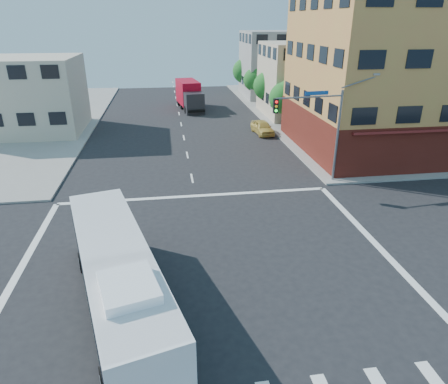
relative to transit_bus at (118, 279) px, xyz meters
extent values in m
plane|color=black|center=(4.11, 2.41, -1.76)|extent=(120.00, 120.00, 0.00)
cube|color=gray|center=(39.11, 37.41, -1.68)|extent=(50.00, 50.00, 0.15)
cube|color=#B88B42|center=(24.11, 20.91, 5.24)|extent=(18.00, 15.00, 14.00)
cube|color=#541A13|center=(24.11, 20.91, 0.24)|extent=(18.09, 15.08, 4.00)
cube|color=maroon|center=(24.11, 13.81, 1.84)|extent=(16.00, 1.60, 0.51)
cube|color=#C0AF93|center=(21.11, 36.41, 2.74)|extent=(12.00, 10.00, 9.00)
cube|color=gray|center=(21.11, 50.41, 3.24)|extent=(12.00, 10.00, 10.00)
cube|color=#BEB29D|center=(-12.89, 32.41, 2.24)|extent=(12.00, 10.00, 8.00)
cylinder|color=slate|center=(14.91, 13.21, 1.74)|extent=(0.18, 0.18, 7.00)
cylinder|color=slate|center=(12.41, 12.96, 4.84)|extent=(5.01, 0.62, 0.12)
cube|color=black|center=(9.91, 12.71, 4.34)|extent=(0.32, 0.30, 1.00)
sphere|color=#FF0C0C|center=(9.91, 12.54, 4.64)|extent=(0.20, 0.20, 0.20)
sphere|color=yellow|center=(9.91, 12.54, 4.34)|extent=(0.20, 0.20, 0.20)
sphere|color=#19FF33|center=(9.91, 12.54, 4.04)|extent=(0.20, 0.20, 0.20)
cube|color=#154892|center=(12.91, 13.01, 5.09)|extent=(1.80, 0.22, 0.28)
cube|color=gray|center=(17.41, 13.46, 6.24)|extent=(0.50, 0.22, 0.14)
cylinder|color=#331C12|center=(15.91, 30.41, -0.79)|extent=(0.28, 0.28, 1.92)
sphere|color=#1A5B1F|center=(15.91, 30.41, 1.61)|extent=(3.60, 3.60, 3.60)
sphere|color=#1A5B1F|center=(16.31, 30.11, 2.51)|extent=(2.52, 2.52, 2.52)
cylinder|color=#331C12|center=(15.91, 38.41, -0.76)|extent=(0.28, 0.28, 1.99)
sphere|color=#1A5B1F|center=(15.91, 38.41, 1.76)|extent=(3.80, 3.80, 3.80)
sphere|color=#1A5B1F|center=(16.31, 38.11, 2.71)|extent=(2.66, 2.66, 2.66)
cylinder|color=#331C12|center=(15.91, 46.41, -0.81)|extent=(0.28, 0.28, 1.89)
sphere|color=#1A5B1F|center=(15.91, 46.41, 1.49)|extent=(3.40, 3.40, 3.40)
sphere|color=#1A5B1F|center=(16.31, 46.11, 2.34)|extent=(2.38, 2.38, 2.38)
cylinder|color=#331C12|center=(15.91, 54.41, -0.74)|extent=(0.28, 0.28, 2.03)
sphere|color=#1A5B1F|center=(15.91, 54.41, 1.87)|extent=(4.00, 4.00, 4.00)
sphere|color=#1A5B1F|center=(16.31, 54.11, 2.87)|extent=(2.80, 2.80, 2.80)
cube|color=black|center=(-0.01, 0.02, -1.20)|extent=(5.65, 12.38, 0.45)
cube|color=white|center=(-0.01, 0.02, 0.03)|extent=(5.64, 12.35, 2.87)
cube|color=black|center=(-0.01, 0.02, 0.21)|extent=(5.59, 12.02, 1.26)
cube|color=black|center=(-1.57, 5.80, 0.11)|extent=(2.30, 0.67, 1.36)
cube|color=#E5590C|center=(-1.57, 5.83, 1.12)|extent=(1.88, 0.55, 0.28)
cube|color=white|center=(-0.01, 0.02, 1.41)|extent=(5.52, 12.11, 0.12)
cube|color=white|center=(0.78, -2.90, 1.65)|extent=(2.32, 2.61, 0.36)
cube|color=#137145|center=(-1.13, -0.80, -0.70)|extent=(1.46, 5.36, 0.28)
cube|color=#137145|center=(1.38, -0.13, -0.70)|extent=(1.46, 5.36, 0.28)
cylinder|color=black|center=(-2.18, 3.44, -1.23)|extent=(0.57, 1.09, 1.05)
cylinder|color=#99999E|center=(-2.31, 3.41, -1.23)|extent=(0.18, 0.52, 0.52)
cylinder|color=black|center=(0.15, 4.07, -1.23)|extent=(0.57, 1.09, 1.05)
cylinder|color=#99999E|center=(0.29, 4.11, -1.23)|extent=(0.18, 0.52, 0.52)
cylinder|color=black|center=(-0.16, -4.03, -1.23)|extent=(0.57, 1.09, 1.05)
cylinder|color=#99999E|center=(-0.30, -4.07, -1.23)|extent=(0.18, 0.52, 0.52)
cylinder|color=black|center=(2.17, -3.40, -1.23)|extent=(0.57, 1.09, 1.05)
cylinder|color=#99999E|center=(2.30, -3.37, -1.23)|extent=(0.18, 0.52, 0.52)
cube|color=#232428|center=(6.15, 39.20, -0.39)|extent=(2.70, 2.61, 2.73)
cube|color=black|center=(6.28, 38.21, 0.03)|extent=(2.20, 0.37, 1.05)
cube|color=#AA061C|center=(5.63, 43.16, 0.45)|extent=(3.27, 6.17, 3.15)
cube|color=black|center=(5.79, 41.91, -1.18)|extent=(3.40, 8.64, 0.32)
cylinder|color=black|center=(5.03, 39.26, -1.23)|extent=(0.43, 1.08, 1.05)
cylinder|color=black|center=(7.22, 39.55, -1.23)|extent=(0.43, 1.08, 1.05)
cylinder|color=black|center=(4.63, 42.28, -1.23)|extent=(0.43, 1.08, 1.05)
cylinder|color=black|center=(6.82, 42.57, -1.23)|extent=(0.43, 1.08, 1.05)
cylinder|color=black|center=(4.28, 44.89, -1.23)|extent=(0.43, 1.08, 1.05)
cylinder|color=black|center=(6.47, 45.18, -1.23)|extent=(0.43, 1.08, 1.05)
imported|color=gold|center=(12.77, 27.73, -1.03)|extent=(2.12, 4.41, 1.45)
camera|label=1|loc=(2.34, -14.16, 9.83)|focal=32.00mm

